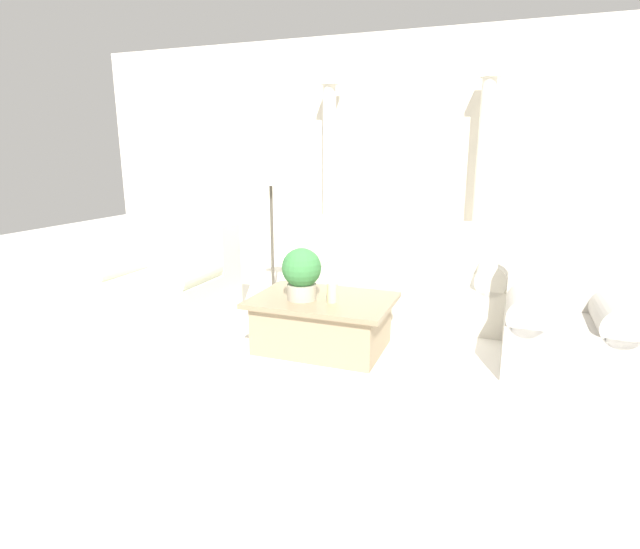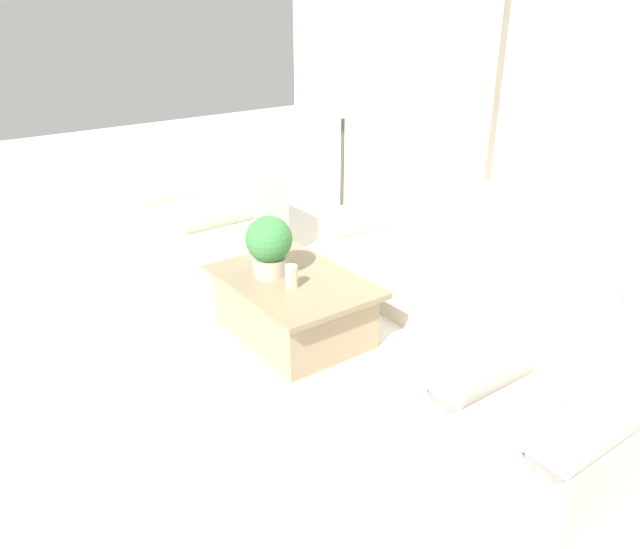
# 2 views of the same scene
# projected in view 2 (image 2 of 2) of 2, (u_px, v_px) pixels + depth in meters

# --- Properties ---
(ground_plane) EXTENTS (16.00, 16.00, 0.00)m
(ground_plane) POSITION_uv_depth(u_px,v_px,m) (338.00, 317.00, 4.75)
(ground_plane) COLOR silver
(wall_back) EXTENTS (10.00, 0.06, 3.20)m
(wall_back) POSITION_uv_depth(u_px,v_px,m) (601.00, 70.00, 5.69)
(wall_back) COLOR silver
(wall_back) RESTS_ON ground_plane
(sofa_long) EXTENTS (2.11, 1.00, 0.91)m
(sofa_long) POSITION_uv_depth(u_px,v_px,m) (460.00, 263.00, 4.78)
(sofa_long) COLOR beige
(sofa_long) RESTS_ON ground_plane
(loveseat) EXTENTS (1.18, 1.00, 0.91)m
(loveseat) POSITION_uv_depth(u_px,v_px,m) (217.00, 211.00, 5.86)
(loveseat) COLOR beige
(loveseat) RESTS_ON ground_plane
(coffee_table) EXTENTS (1.16, 0.82, 0.44)m
(coffee_table) POSITION_uv_depth(u_px,v_px,m) (293.00, 306.00, 4.43)
(coffee_table) COLOR #998466
(coffee_table) RESTS_ON ground_plane
(potted_plant) EXTENTS (0.33, 0.33, 0.43)m
(potted_plant) POSITION_uv_depth(u_px,v_px,m) (269.00, 244.00, 4.31)
(potted_plant) COLOR #B2A893
(potted_plant) RESTS_ON coffee_table
(pillar_candle) EXTENTS (0.09, 0.09, 0.16)m
(pillar_candle) POSITION_uv_depth(u_px,v_px,m) (291.00, 277.00, 4.18)
(pillar_candle) COLOR beige
(pillar_candle) RESTS_ON coffee_table
(floor_lamp) EXTENTS (0.35, 0.35, 1.50)m
(floor_lamp) POSITION_uv_depth(u_px,v_px,m) (343.00, 114.00, 5.46)
(floor_lamp) COLOR #4C473D
(floor_lamp) RESTS_ON ground_plane
(column_left) EXTENTS (0.25, 0.25, 2.57)m
(column_left) POSITION_uv_depth(u_px,v_px,m) (485.00, 91.00, 6.40)
(column_left) COLOR silver
(column_left) RESTS_ON ground_plane
(armchair) EXTENTS (0.87, 0.84, 0.88)m
(armchair) POSITION_uv_depth(u_px,v_px,m) (550.00, 402.00, 3.17)
(armchair) COLOR #B7B2A8
(armchair) RESTS_ON ground_plane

